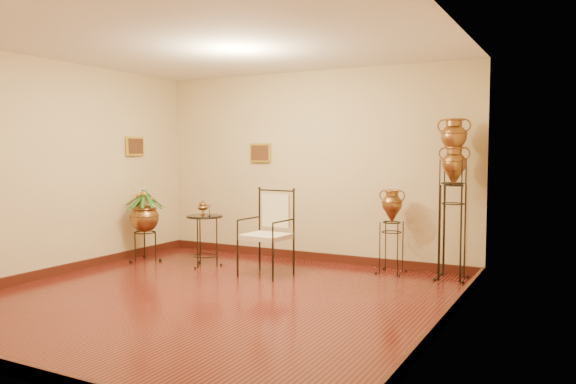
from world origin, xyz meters
The scene contains 8 objects.
ground centered at (0.00, 0.00, 0.00)m, with size 5.00×5.00×0.00m, color maroon.
room_shell centered at (-0.01, 0.01, 1.73)m, with size 5.02×5.02×2.81m.
amphora_tall centered at (2.14, 2.15, 1.05)m, with size 0.42×0.42×2.05m.
amphora_mid centered at (2.15, 2.15, 0.86)m, with size 0.39×0.39×1.70m.
amphora_short centered at (1.36, 2.15, 0.57)m, with size 0.35×0.35×1.13m.
planter_urn centered at (-2.15, 1.29, 0.69)m, with size 0.71×0.71×1.23m.
armchair centered at (-0.05, 1.24, 0.56)m, with size 0.67×0.63×1.12m.
side_table centered at (-1.12, 1.38, 0.38)m, with size 0.63×0.63×0.91m.
Camera 1 is at (3.59, -5.02, 1.60)m, focal length 35.00 mm.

